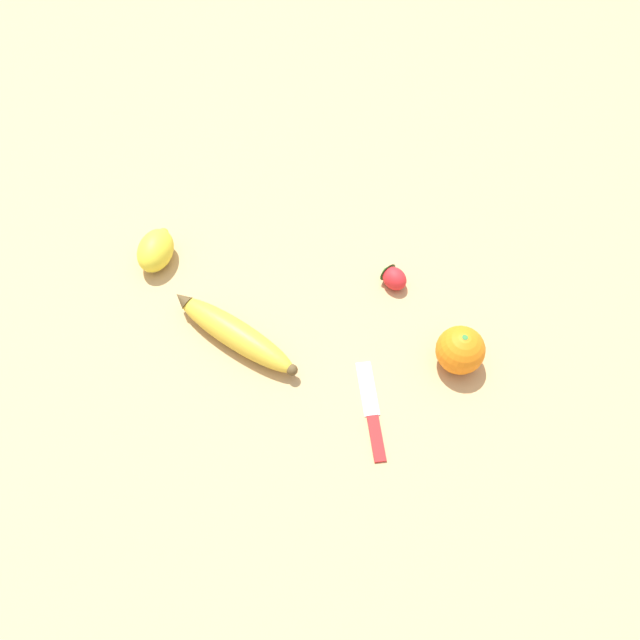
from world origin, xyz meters
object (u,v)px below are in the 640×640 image
object	(u,v)px
strawberry	(393,277)
lemon	(156,250)
banana	(234,333)
paring_knife	(372,413)
orange	(460,350)

from	to	relation	value
strawberry	lemon	distance (m)	0.38
banana	paring_knife	bearing A→B (deg)	-175.82
lemon	strawberry	bearing A→B (deg)	-93.80
orange	lemon	size ratio (longest dim) A/B	0.79
orange	lemon	distance (m)	0.50
banana	orange	distance (m)	0.33
banana	lemon	size ratio (longest dim) A/B	2.33
lemon	orange	bearing A→B (deg)	-109.12
orange	strawberry	distance (m)	0.17
lemon	paring_knife	size ratio (longest dim) A/B	0.58
orange	strawberry	bearing A→B (deg)	33.78
strawberry	paring_knife	bearing A→B (deg)	131.32
banana	paring_knife	world-z (taller)	banana
paring_knife	lemon	bearing A→B (deg)	134.20
banana	orange	bearing A→B (deg)	-151.28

